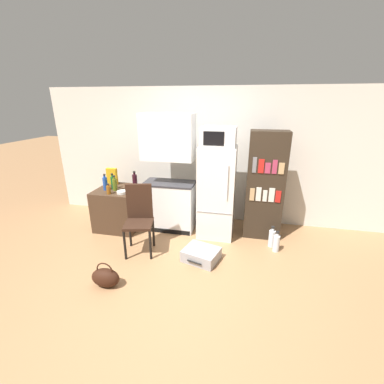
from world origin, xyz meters
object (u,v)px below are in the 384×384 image
Objects in this scene: bottle_blue_soda at (105,183)px; suitcase_large_flat at (201,254)px; bottle_wine_dark at (135,181)px; bottle_amber_beer at (109,190)px; refrigerator at (217,192)px; cereal_box at (112,176)px; bookshelf at (265,186)px; kitchen_hutch at (169,178)px; bowl at (122,192)px; side_table at (119,208)px; bottle_olive_oil at (115,184)px; water_bottle_front at (272,238)px; chair at (139,213)px; handbag at (106,277)px; bottle_green_tall at (113,182)px; microwave at (219,137)px; water_bottle_middle at (276,243)px.

suitcase_large_flat is (1.80, -0.65, -0.76)m from bottle_blue_soda.
bottle_amber_beer is (-0.29, -0.40, -0.05)m from bottle_wine_dark.
refrigerator reaches higher than cereal_box.
suitcase_large_flat is at bearing -132.64° from bookshelf.
refrigerator is at bearing 11.48° from bottle_amber_beer.
bottle_wine_dark is at bearing -179.84° from kitchen_hutch.
cereal_box reaches higher than bowl.
cereal_box is (-0.20, 0.50, 0.08)m from bottle_amber_beer.
side_table is 2.76× the size of bottle_olive_oil.
bookshelf is 0.82m from water_bottle_front.
cereal_box is at bearing 121.94° from chair.
cereal_box is 2.08m from handbag.
bookshelf is 5.86× the size of cereal_box.
bottle_wine_dark is at bearing 39.39° from bottle_olive_oil.
water_bottle_front is at bearing -2.83° from bottle_green_tall.
kitchen_hutch is at bearing 170.89° from water_bottle_front.
side_table is 0.49× the size of refrigerator.
side_table is at bearing 94.21° from bottle_olive_oil.
cereal_box is 0.87× the size of water_bottle_front.
water_bottle_front is (2.46, 0.06, -0.60)m from bowl.
cereal_box is (-2.71, 0.03, -0.01)m from bookshelf.
suitcase_large_flat is (1.45, -0.53, -0.66)m from bowl.
handbag is at bearing -65.11° from bottle_amber_beer.
side_table reaches higher than suitcase_large_flat.
bottle_amber_beer is at bearing -125.48° from bottle_wine_dark.
handbag is (0.39, -1.33, -0.62)m from bowl.
bottle_wine_dark is at bearing -11.37° from cereal_box.
microwave is 1.98m from bottle_amber_beer.
bottle_blue_soda reaches higher than water_bottle_middle.
refrigerator reaches higher than bottle_blue_soda.
bottle_blue_soda is at bearing 133.39° from chair.
water_bottle_middle is at bearing -3.20° from chair.
cereal_box is 0.90× the size of water_bottle_middle.
bottle_amber_beer reaches higher than handbag.
bowl is (0.20, 0.07, -0.05)m from bottle_amber_beer.
handbag is at bearing -79.79° from bottle_wine_dark.
kitchen_hutch is at bearing 78.86° from handbag.
bottle_wine_dark is 1.00× the size of cereal_box.
suitcase_large_flat is at bearing -19.05° from chair.
bottle_wine_dark is at bearing 75.18° from bowl.
bowl is 0.67m from chair.
cereal_box is 0.52× the size of suitcase_large_flat.
bottle_green_tall is at bearing -177.02° from refrigerator.
bottle_olive_oil is (-2.49, -0.29, -0.05)m from bookshelf.
refrigerator is (0.83, -0.05, -0.18)m from kitchen_hutch.
bottle_amber_beer is at bearing 137.95° from chair.
microwave reaches higher than water_bottle_front.
refrigerator reaches higher than chair.
bowl is (0.26, -0.20, -0.09)m from bottle_green_tall.
bookshelf reaches higher than refrigerator.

